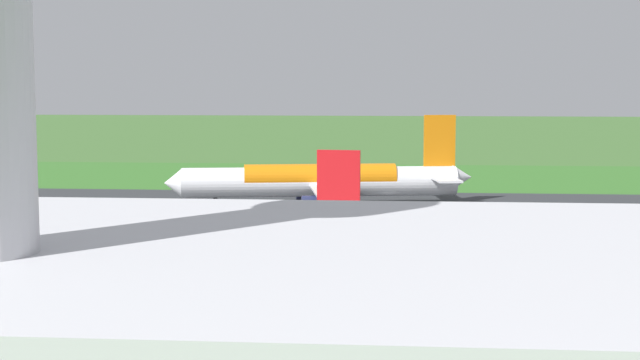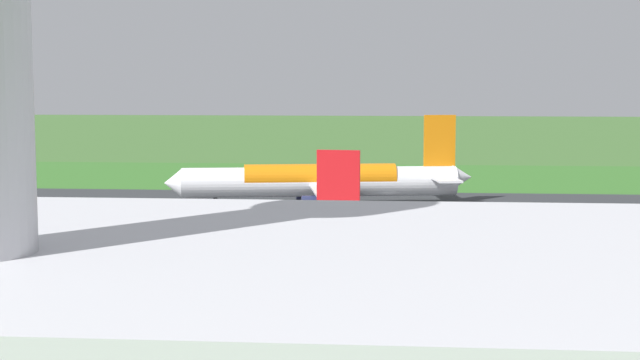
{
  "view_description": "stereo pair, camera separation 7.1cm",
  "coord_description": "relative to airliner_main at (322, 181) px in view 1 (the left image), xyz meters",
  "views": [
    {
      "loc": [
        -2.61,
        165.52,
        22.25
      ],
      "look_at": [
        11.88,
        0.0,
        4.5
      ],
      "focal_mm": 53.73,
      "sensor_mm": 36.0,
      "label": 1
    },
    {
      "loc": [
        -2.68,
        165.51,
        22.25
      ],
      "look_at": [
        11.88,
        0.0,
        4.5
      ],
      "focal_mm": 53.73,
      "sensor_mm": 36.0,
      "label": 2
    }
  ],
  "objects": [
    {
      "name": "airliner_main",
      "position": [
        0.0,
        0.0,
        0.0
      ],
      "size": [
        53.95,
        44.38,
        15.88
      ],
      "color": "white",
      "rests_on": "ground"
    },
    {
      "name": "ground_plane",
      "position": [
        -11.5,
        0.07,
        -4.35
      ],
      "size": [
        800.0,
        800.0,
        0.0
      ],
      "primitive_type": "plane",
      "color": "#3D662D"
    },
    {
      "name": "airliner_parked_mid",
      "position": [
        -25.15,
        59.58,
        -0.51
      ],
      "size": [
        48.23,
        39.58,
        14.08
      ],
      "color": "white",
      "rests_on": "ground"
    },
    {
      "name": "traffic_cone_orange",
      "position": [
        16.57,
        -42.76,
        -4.08
      ],
      "size": [
        0.4,
        0.4,
        0.55
      ],
      "primitive_type": "cone",
      "color": "orange",
      "rests_on": "ground"
    },
    {
      "name": "apron_concrete",
      "position": [
        -11.5,
        59.07,
        -4.33
      ],
      "size": [
        440.0,
        110.0,
        0.05
      ],
      "primitive_type": "cube",
      "color": "gray",
      "rests_on": "ground"
    },
    {
      "name": "grass_verge_foreground",
      "position": [
        -11.5,
        -40.52,
        -4.33
      ],
      "size": [
        600.0,
        80.0,
        0.04
      ],
      "primitive_type": "cube",
      "color": "#346B27",
      "rests_on": "ground"
    },
    {
      "name": "no_stopping_sign",
      "position": [
        12.24,
        -44.93,
        -2.79
      ],
      "size": [
        0.6,
        0.1,
        2.64
      ],
      "color": "slate",
      "rests_on": "ground"
    },
    {
      "name": "runway_asphalt",
      "position": [
        -11.5,
        0.07,
        -4.32
      ],
      "size": [
        600.0,
        41.06,
        0.06
      ],
      "primitive_type": "cube",
      "color": "#2D3033",
      "rests_on": "ground"
    }
  ]
}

